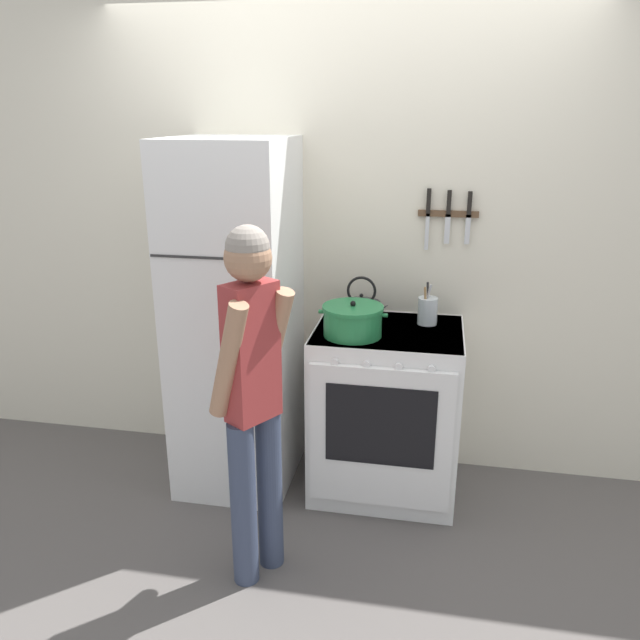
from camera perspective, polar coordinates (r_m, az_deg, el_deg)
ground_plane at (r=3.89m, az=1.70°, el=-11.93°), size 14.00×14.00×0.00m
wall_back at (r=3.45m, az=1.98°, el=6.89°), size 10.00×0.06×2.55m
refrigerator at (r=3.32m, az=-7.68°, el=0.02°), size 0.59×0.69×1.86m
stove_range at (r=3.35m, az=5.99°, el=-8.27°), size 0.75×0.65×0.92m
dutch_oven_pot at (r=3.07m, az=3.01°, el=-0.05°), size 0.34×0.30×0.18m
tea_kettle at (r=3.30m, az=3.82°, el=1.12°), size 0.25×0.20×0.24m
utensil_jar at (r=3.29m, az=9.80°, el=0.87°), size 0.10×0.10×0.22m
person at (r=2.57m, az=-6.16°, el=-6.33°), size 0.36×0.39×1.57m
wall_knife_strip at (r=3.33m, az=11.64°, el=9.70°), size 0.31×0.03×0.32m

